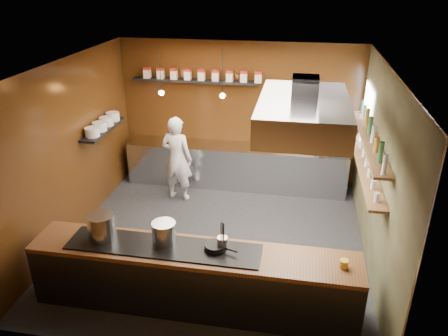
% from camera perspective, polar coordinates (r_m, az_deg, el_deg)
% --- Properties ---
extents(floor, '(5.00, 5.00, 0.00)m').
position_cam_1_polar(floor, '(7.65, -0.99, -9.48)').
color(floor, black).
rests_on(floor, ground).
extents(back_wall, '(5.00, 0.00, 5.00)m').
position_cam_1_polar(back_wall, '(9.23, 1.94, 7.05)').
color(back_wall, '#391B0A').
rests_on(back_wall, ground).
extents(left_wall, '(0.00, 5.00, 5.00)m').
position_cam_1_polar(left_wall, '(7.77, -19.50, 2.12)').
color(left_wall, '#391B0A').
rests_on(left_wall, ground).
extents(right_wall, '(0.00, 5.00, 5.00)m').
position_cam_1_polar(right_wall, '(6.92, 19.68, -0.67)').
color(right_wall, '#413F24').
rests_on(right_wall, ground).
extents(ceiling, '(5.00, 5.00, 0.00)m').
position_cam_1_polar(ceiling, '(6.46, -1.19, 13.11)').
color(ceiling, silver).
rests_on(ceiling, back_wall).
extents(window_pane, '(0.00, 1.00, 1.00)m').
position_cam_1_polar(window_pane, '(8.35, 18.14, 6.78)').
color(window_pane, white).
rests_on(window_pane, right_wall).
extents(prep_counter, '(4.60, 0.65, 0.90)m').
position_cam_1_polar(prep_counter, '(9.30, 1.55, 0.26)').
color(prep_counter, silver).
rests_on(prep_counter, floor).
extents(pass_counter, '(4.40, 0.72, 0.94)m').
position_cam_1_polar(pass_counter, '(6.12, -4.02, -14.14)').
color(pass_counter, '#38383D').
rests_on(pass_counter, floor).
extents(tin_shelf, '(2.60, 0.26, 0.04)m').
position_cam_1_polar(tin_shelf, '(9.07, -3.87, 11.29)').
color(tin_shelf, black).
rests_on(tin_shelf, back_wall).
extents(plate_shelf, '(0.30, 1.40, 0.04)m').
position_cam_1_polar(plate_shelf, '(8.50, -15.46, 4.94)').
color(plate_shelf, black).
rests_on(plate_shelf, left_wall).
extents(bottle_shelf_upper, '(0.26, 2.80, 0.04)m').
position_cam_1_polar(bottle_shelf_upper, '(7.01, 18.54, 3.56)').
color(bottle_shelf_upper, brown).
rests_on(bottle_shelf_upper, right_wall).
extents(bottle_shelf_lower, '(0.26, 2.80, 0.04)m').
position_cam_1_polar(bottle_shelf_lower, '(7.19, 18.04, 0.07)').
color(bottle_shelf_lower, brown).
rests_on(bottle_shelf_lower, right_wall).
extents(extractor_hood, '(1.20, 2.00, 0.72)m').
position_cam_1_polar(extractor_hood, '(6.08, 10.31, 7.14)').
color(extractor_hood, '#38383D').
rests_on(extractor_hood, ceiling).
extents(pendant_left, '(0.10, 0.10, 0.95)m').
position_cam_1_polar(pendant_left, '(8.61, -8.20, 10.02)').
color(pendant_left, black).
rests_on(pendant_left, ceiling).
extents(pendant_right, '(0.10, 0.10, 0.95)m').
position_cam_1_polar(pendant_right, '(8.32, -0.19, 9.76)').
color(pendant_right, black).
rests_on(pendant_right, ceiling).
extents(storage_tins, '(2.43, 0.13, 0.22)m').
position_cam_1_polar(storage_tins, '(9.01, -2.95, 12.08)').
color(storage_tins, beige).
rests_on(storage_tins, tin_shelf).
extents(plate_stacks, '(0.26, 1.16, 0.16)m').
position_cam_1_polar(plate_stacks, '(8.47, -15.53, 5.58)').
color(plate_stacks, silver).
rests_on(plate_stacks, plate_shelf).
extents(bottles, '(0.06, 2.66, 0.24)m').
position_cam_1_polar(bottles, '(6.97, 18.70, 4.63)').
color(bottles, silver).
rests_on(bottles, bottle_shelf_upper).
extents(wine_glasses, '(0.07, 2.37, 0.13)m').
position_cam_1_polar(wine_glasses, '(7.15, 18.13, 0.69)').
color(wine_glasses, silver).
rests_on(wine_glasses, bottle_shelf_lower).
extents(stockpot_large, '(0.49, 0.49, 0.37)m').
position_cam_1_polar(stockpot_large, '(6.16, -15.69, -7.38)').
color(stockpot_large, '#B3B5BA').
rests_on(stockpot_large, pass_counter).
extents(stockpot_small, '(0.36, 0.36, 0.30)m').
position_cam_1_polar(stockpot_small, '(5.92, -7.84, -8.36)').
color(stockpot_small, '#BABDC2').
rests_on(stockpot_small, pass_counter).
extents(utensil_crock, '(0.17, 0.17, 0.18)m').
position_cam_1_polar(utensil_crock, '(5.77, -0.20, -9.81)').
color(utensil_crock, silver).
rests_on(utensil_crock, pass_counter).
extents(frying_pan, '(0.46, 0.30, 0.08)m').
position_cam_1_polar(frying_pan, '(5.80, -1.10, -10.23)').
color(frying_pan, black).
rests_on(frying_pan, pass_counter).
extents(butter_jar, '(0.14, 0.14, 0.10)m').
position_cam_1_polar(butter_jar, '(5.72, 15.40, -11.95)').
color(butter_jar, gold).
rests_on(butter_jar, pass_counter).
extents(espresso_machine, '(0.43, 0.42, 0.37)m').
position_cam_1_polar(espresso_machine, '(9.00, 14.94, 2.94)').
color(espresso_machine, black).
rests_on(espresso_machine, prep_counter).
extents(chef, '(0.69, 0.51, 1.73)m').
position_cam_1_polar(chef, '(8.66, -6.17, 1.22)').
color(chef, white).
rests_on(chef, floor).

